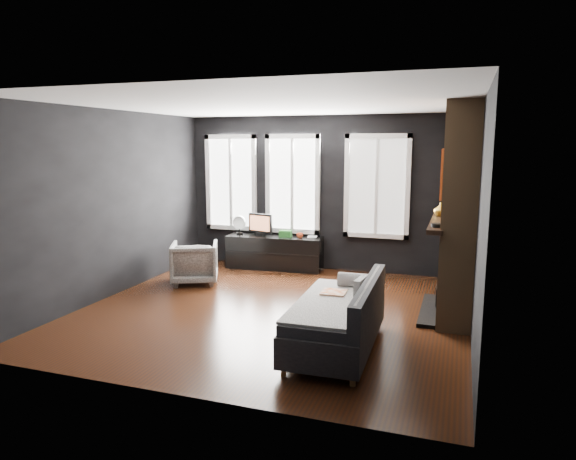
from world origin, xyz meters
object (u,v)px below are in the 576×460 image
(monitor, at_px, (260,223))
(book, at_px, (308,231))
(media_console, at_px, (275,252))
(armchair, at_px, (195,260))
(mantel_vase, at_px, (441,210))
(mug, at_px, (300,235))
(sofa, at_px, (336,314))

(monitor, relative_size, book, 2.27)
(media_console, bearing_deg, monitor, -178.13)
(armchair, xyz_separation_m, book, (1.47, 1.40, 0.33))
(book, bearing_deg, mantel_vase, -28.87)
(mug, xyz_separation_m, book, (0.11, 0.09, 0.05))
(monitor, bearing_deg, mantel_vase, -5.87)
(media_console, distance_m, book, 0.72)
(media_console, xyz_separation_m, mug, (0.48, -0.04, 0.35))
(media_console, xyz_separation_m, monitor, (-0.27, -0.03, 0.52))
(armchair, relative_size, mug, 6.57)
(media_console, distance_m, mug, 0.59)
(mantel_vase, bearing_deg, mug, 154.10)
(armchair, xyz_separation_m, monitor, (0.61, 1.31, 0.44))
(media_console, xyz_separation_m, mantel_vase, (2.85, -1.19, 1.03))
(monitor, height_order, mug, monitor)
(armchair, bearing_deg, mug, -160.99)
(media_console, distance_m, mantel_vase, 3.26)
(sofa, height_order, armchair, sofa)
(armchair, distance_m, book, 2.06)
(media_console, height_order, mantel_vase, mantel_vase)
(sofa, height_order, media_console, sofa)
(monitor, relative_size, mantel_vase, 2.66)
(media_console, height_order, book, book)
(armchair, relative_size, monitor, 1.46)
(sofa, xyz_separation_m, mantel_vase, (0.95, 2.07, 0.93))
(armchair, distance_m, mug, 1.90)
(book, distance_m, mantel_vase, 2.66)
(armchair, bearing_deg, monitor, -139.92)
(media_console, relative_size, mug, 15.36)
(armchair, distance_m, mantel_vase, 3.86)
(armchair, bearing_deg, mantel_vase, 157.49)
(sofa, relative_size, mantel_vase, 9.65)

